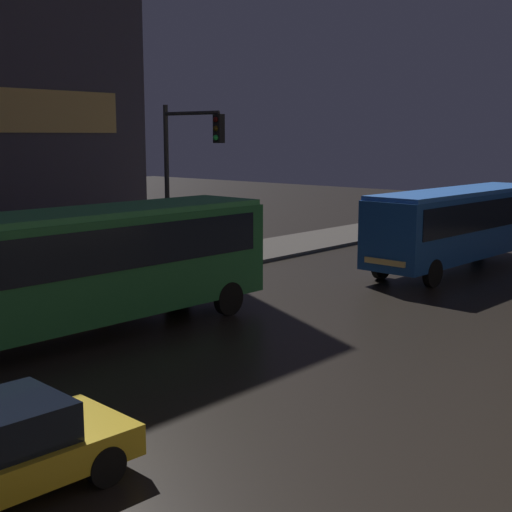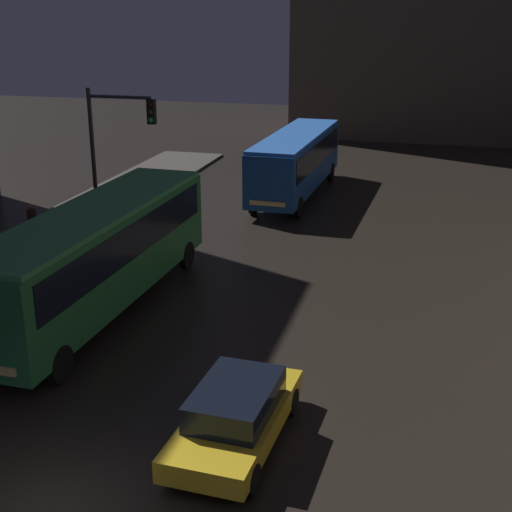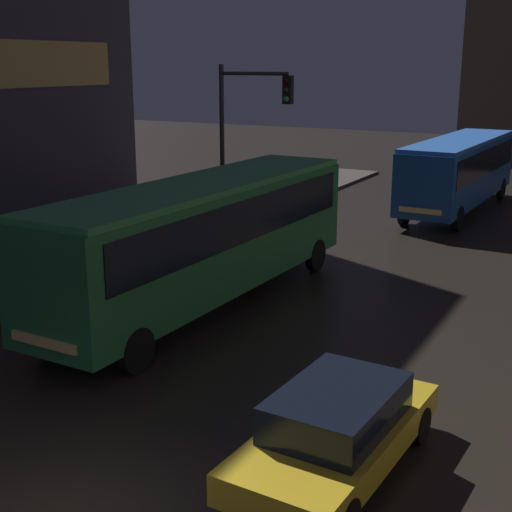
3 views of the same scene
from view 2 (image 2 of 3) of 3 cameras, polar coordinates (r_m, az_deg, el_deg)
The scene contains 5 objects.
bus_near at distance 22.52m, azimuth -12.56°, elevation 0.57°, with size 2.83×11.75×3.36m.
bus_far at distance 36.22m, azimuth 3.22°, elevation 7.84°, with size 2.71×10.71×3.17m.
car_taxi at distance 15.93m, azimuth -1.64°, elevation -12.51°, with size 2.11×4.57×1.41m.
pedestrian_mid at distance 29.14m, azimuth -17.46°, elevation 2.59°, with size 0.43×0.43×1.77m.
traffic_light_main at distance 27.87m, azimuth -11.32°, elevation 8.74°, with size 2.74×0.35×6.28m.
Camera 2 is at (6.66, -9.60, 9.12)m, focal length 50.00 mm.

